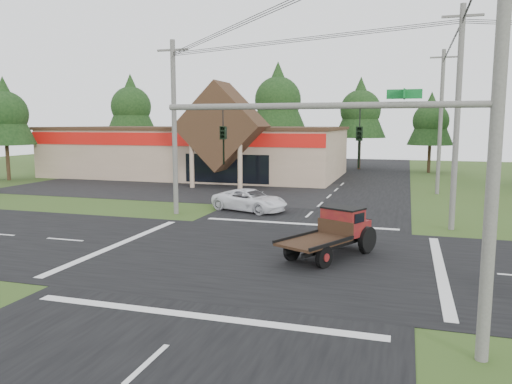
% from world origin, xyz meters
% --- Properties ---
extents(ground, '(120.00, 120.00, 0.00)m').
position_xyz_m(ground, '(0.00, 0.00, 0.00)').
color(ground, '#364C1B').
rests_on(ground, ground).
extents(road_ns, '(12.00, 120.00, 0.02)m').
position_xyz_m(road_ns, '(0.00, 0.00, 0.01)').
color(road_ns, black).
rests_on(road_ns, ground).
extents(road_ew, '(120.00, 12.00, 0.02)m').
position_xyz_m(road_ew, '(0.00, 0.00, 0.01)').
color(road_ew, black).
rests_on(road_ew, ground).
extents(parking_apron, '(28.00, 14.00, 0.02)m').
position_xyz_m(parking_apron, '(-14.00, 19.00, 0.01)').
color(parking_apron, black).
rests_on(parking_apron, ground).
extents(cvs_building, '(30.40, 18.20, 9.19)m').
position_xyz_m(cvs_building, '(-15.70, 29.57, 2.78)').
color(cvs_building, tan).
rests_on(cvs_building, ground).
extents(traffic_signal_mast, '(8.12, 0.24, 7.00)m').
position_xyz_m(traffic_signal_mast, '(5.82, -7.50, 4.43)').
color(traffic_signal_mast, '#595651').
rests_on(traffic_signal_mast, ground).
extents(utility_pole_nr, '(2.00, 0.30, 11.00)m').
position_xyz_m(utility_pole_nr, '(7.50, -7.50, 5.64)').
color(utility_pole_nr, '#595651').
rests_on(utility_pole_nr, ground).
extents(utility_pole_nw, '(2.00, 0.30, 10.50)m').
position_xyz_m(utility_pole_nw, '(-8.00, 8.00, 5.39)').
color(utility_pole_nw, '#595651').
rests_on(utility_pole_nw, ground).
extents(utility_pole_ne, '(2.00, 0.30, 11.50)m').
position_xyz_m(utility_pole_ne, '(8.00, 8.00, 5.89)').
color(utility_pole_ne, '#595651').
rests_on(utility_pole_ne, ground).
extents(utility_pole_n, '(2.00, 0.30, 11.20)m').
position_xyz_m(utility_pole_n, '(8.00, 22.00, 5.74)').
color(utility_pole_n, '#595651').
rests_on(utility_pole_n, ground).
extents(tree_row_a, '(6.72, 6.72, 12.12)m').
position_xyz_m(tree_row_a, '(-30.00, 40.00, 8.05)').
color(tree_row_a, '#332316').
rests_on(tree_row_a, ground).
extents(tree_row_b, '(5.60, 5.60, 10.10)m').
position_xyz_m(tree_row_b, '(-20.00, 42.00, 6.70)').
color(tree_row_b, '#332316').
rests_on(tree_row_b, ground).
extents(tree_row_c, '(7.28, 7.28, 13.13)m').
position_xyz_m(tree_row_c, '(-10.00, 41.00, 8.72)').
color(tree_row_c, '#332316').
rests_on(tree_row_c, ground).
extents(tree_row_d, '(6.16, 6.16, 11.11)m').
position_xyz_m(tree_row_d, '(0.00, 42.00, 7.38)').
color(tree_row_d, '#332316').
rests_on(tree_row_d, ground).
extents(tree_row_e, '(5.04, 5.04, 9.09)m').
position_xyz_m(tree_row_e, '(8.00, 40.00, 6.03)').
color(tree_row_e, '#332316').
rests_on(tree_row_e, ground).
extents(tree_side_w, '(5.60, 5.60, 10.10)m').
position_xyz_m(tree_side_w, '(-32.00, 20.00, 6.70)').
color(tree_side_w, '#332316').
rests_on(tree_side_w, ground).
extents(antique_flatbed_truck, '(3.90, 5.23, 2.05)m').
position_xyz_m(antique_flatbed_truck, '(2.63, 0.56, 1.03)').
color(antique_flatbed_truck, '#5A0C17').
rests_on(antique_flatbed_truck, ground).
extents(white_pickup, '(5.44, 3.72, 1.38)m').
position_xyz_m(white_pickup, '(-3.92, 10.32, 0.69)').
color(white_pickup, white).
rests_on(white_pickup, ground).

